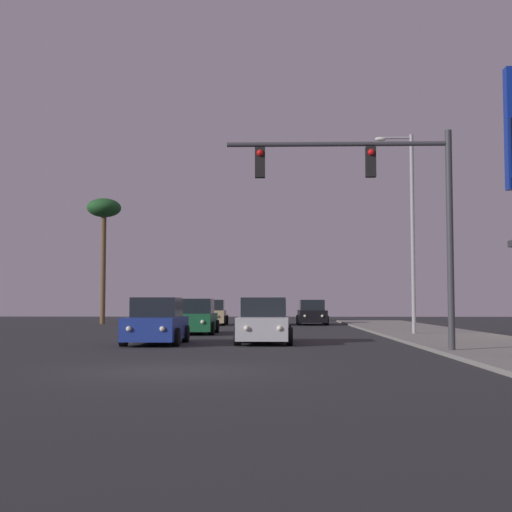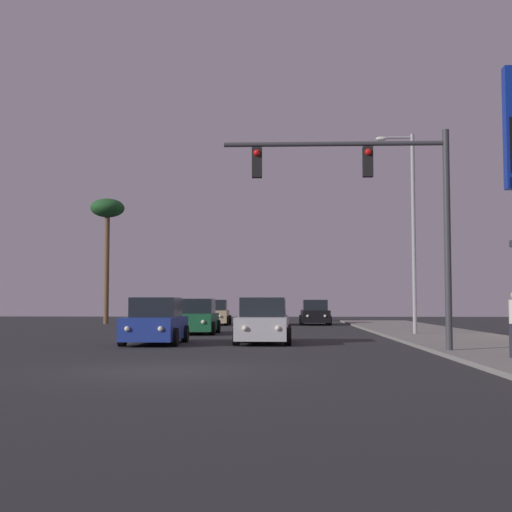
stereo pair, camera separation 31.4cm
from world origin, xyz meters
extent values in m
plane|color=#28282B|center=(0.00, 0.00, 0.00)|extent=(120.00, 120.00, 0.00)
cube|color=gray|center=(9.50, 10.00, 0.06)|extent=(5.00, 60.00, 0.12)
cube|color=tan|center=(-1.99, 31.76, 0.58)|extent=(1.94, 4.26, 0.80)
cube|color=black|center=(-1.99, 31.91, 1.33)|extent=(1.67, 2.05, 0.70)
cylinder|color=black|center=(-2.89, 30.46, 0.32)|extent=(0.24, 0.64, 0.64)
cylinder|color=black|center=(-1.09, 30.46, 0.32)|extent=(0.24, 0.64, 0.64)
cylinder|color=black|center=(-2.89, 33.06, 0.32)|extent=(0.24, 0.64, 0.64)
cylinder|color=black|center=(-1.09, 33.06, 0.32)|extent=(0.24, 0.64, 0.64)
sphere|color=#F2EACC|center=(-2.55, 29.64, 0.63)|extent=(0.18, 0.18, 0.18)
sphere|color=#F2EACC|center=(-1.43, 29.64, 0.63)|extent=(0.18, 0.18, 0.18)
cube|color=#195933|center=(-1.55, 18.35, 0.58)|extent=(1.81, 4.20, 0.80)
cube|color=black|center=(-1.55, 18.50, 1.33)|extent=(1.61, 2.00, 0.70)
cylinder|color=black|center=(-2.45, 17.05, 0.32)|extent=(0.24, 0.64, 0.64)
cylinder|color=black|center=(-0.65, 17.05, 0.32)|extent=(0.24, 0.64, 0.64)
cylinder|color=black|center=(-2.45, 19.65, 0.32)|extent=(0.24, 0.64, 0.64)
cylinder|color=black|center=(-0.65, 19.65, 0.32)|extent=(0.24, 0.64, 0.64)
sphere|color=#F2EACC|center=(-2.11, 16.23, 0.63)|extent=(0.18, 0.18, 0.18)
sphere|color=#F2EACC|center=(-1.00, 16.23, 0.63)|extent=(0.18, 0.18, 0.18)
cube|color=slate|center=(1.84, 32.38, 0.58)|extent=(1.83, 4.21, 0.80)
cube|color=black|center=(1.84, 32.53, 1.33)|extent=(1.62, 2.01, 0.70)
cylinder|color=black|center=(0.94, 31.08, 0.32)|extent=(0.24, 0.64, 0.64)
cylinder|color=black|center=(2.74, 31.08, 0.32)|extent=(0.24, 0.64, 0.64)
cylinder|color=black|center=(0.94, 33.68, 0.32)|extent=(0.24, 0.64, 0.64)
cylinder|color=black|center=(2.74, 33.68, 0.32)|extent=(0.24, 0.64, 0.64)
sphere|color=#F2EACC|center=(1.28, 30.26, 0.63)|extent=(0.18, 0.18, 0.18)
sphere|color=#F2EACC|center=(2.40, 30.26, 0.63)|extent=(0.18, 0.18, 0.18)
cube|color=black|center=(4.72, 32.47, 0.58)|extent=(1.84, 4.22, 0.80)
cube|color=black|center=(4.72, 32.62, 1.33)|extent=(1.62, 2.01, 0.70)
cylinder|color=black|center=(3.82, 31.17, 0.32)|extent=(0.24, 0.64, 0.64)
cylinder|color=black|center=(5.62, 31.17, 0.32)|extent=(0.24, 0.64, 0.64)
cylinder|color=black|center=(3.82, 33.77, 0.32)|extent=(0.24, 0.64, 0.64)
cylinder|color=black|center=(5.62, 33.77, 0.32)|extent=(0.24, 0.64, 0.64)
sphere|color=#F2EACC|center=(4.16, 30.35, 0.63)|extent=(0.18, 0.18, 0.18)
sphere|color=#F2EACC|center=(5.28, 30.35, 0.63)|extent=(0.18, 0.18, 0.18)
cube|color=navy|center=(-2.02, 9.96, 0.58)|extent=(1.82, 4.21, 0.80)
cube|color=black|center=(-2.02, 10.11, 1.33)|extent=(1.61, 2.01, 0.70)
cylinder|color=black|center=(-2.92, 8.66, 0.32)|extent=(0.24, 0.64, 0.64)
cylinder|color=black|center=(-1.12, 8.66, 0.32)|extent=(0.24, 0.64, 0.64)
cylinder|color=black|center=(-2.92, 11.26, 0.32)|extent=(0.24, 0.64, 0.64)
cylinder|color=black|center=(-1.12, 11.26, 0.32)|extent=(0.24, 0.64, 0.64)
sphere|color=#F2EACC|center=(-2.58, 7.84, 0.63)|extent=(0.18, 0.18, 0.18)
sphere|color=#F2EACC|center=(-1.46, 7.84, 0.63)|extent=(0.18, 0.18, 0.18)
cube|color=#B7B7BC|center=(1.86, 10.56, 0.58)|extent=(1.91, 4.24, 0.80)
cube|color=black|center=(1.86, 10.71, 1.33)|extent=(1.65, 2.04, 0.70)
cylinder|color=black|center=(0.96, 9.26, 0.32)|extent=(0.24, 0.64, 0.64)
cylinder|color=black|center=(2.76, 9.26, 0.32)|extent=(0.24, 0.64, 0.64)
cylinder|color=black|center=(0.96, 11.86, 0.32)|extent=(0.24, 0.64, 0.64)
cylinder|color=black|center=(2.76, 11.86, 0.32)|extent=(0.24, 0.64, 0.64)
sphere|color=#F2EACC|center=(1.30, 8.44, 0.63)|extent=(0.18, 0.18, 0.18)
sphere|color=#F2EACC|center=(2.42, 8.44, 0.63)|extent=(0.18, 0.18, 0.18)
cylinder|color=#38383D|center=(7.43, 5.37, 3.37)|extent=(0.20, 0.20, 6.50)
cylinder|color=#38383D|center=(4.13, 5.37, 6.22)|extent=(6.59, 0.14, 0.14)
cube|color=black|center=(5.12, 5.37, 5.67)|extent=(0.30, 0.24, 0.90)
sphere|color=red|center=(5.12, 5.23, 5.94)|extent=(0.20, 0.20, 0.20)
cube|color=black|center=(1.83, 5.37, 5.67)|extent=(0.30, 0.24, 0.90)
sphere|color=red|center=(1.83, 5.23, 5.94)|extent=(0.20, 0.20, 0.20)
cylinder|color=#99999E|center=(8.46, 16.42, 4.62)|extent=(0.18, 0.18, 9.00)
cylinder|color=#99999E|center=(7.76, 16.42, 8.97)|extent=(1.40, 0.10, 0.10)
ellipsoid|color=silver|center=(7.06, 16.42, 8.92)|extent=(0.50, 0.24, 0.20)
cylinder|color=brown|center=(-9.85, 34.00, 3.85)|extent=(0.36, 0.36, 7.71)
ellipsoid|color=#1E5123|center=(-9.85, 34.00, 8.19)|extent=(2.40, 2.40, 1.32)
camera|label=1|loc=(2.30, -15.67, 1.50)|focal=50.00mm
camera|label=2|loc=(2.61, -15.66, 1.50)|focal=50.00mm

